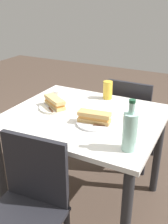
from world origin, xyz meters
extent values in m
plane|color=#47382D|center=(0.00, 0.00, 0.00)|extent=(8.00, 8.00, 0.00)
cube|color=silver|center=(0.00, 0.00, 0.74)|extent=(1.03, 0.88, 0.03)
cylinder|color=#262628|center=(-0.46, -0.38, 0.36)|extent=(0.06, 0.06, 0.73)
cylinder|color=#262628|center=(0.46, -0.38, 0.36)|extent=(0.06, 0.06, 0.73)
cylinder|color=#262628|center=(-0.46, 0.38, 0.36)|extent=(0.06, 0.06, 0.73)
cylinder|color=#262628|center=(0.46, 0.38, 0.36)|extent=(0.06, 0.06, 0.73)
cube|color=black|center=(0.00, 0.72, 0.44)|extent=(0.43, 0.43, 0.02)
cube|color=black|center=(0.01, 0.54, 0.65)|extent=(0.38, 0.06, 0.40)
cylinder|color=black|center=(0.19, 0.56, 0.22)|extent=(0.04, 0.04, 0.43)
cube|color=black|center=(-0.14, -0.72, 0.44)|extent=(0.40, 0.40, 0.02)
cube|color=black|center=(-0.14, -0.54, 0.65)|extent=(0.38, 0.03, 0.40)
cylinder|color=black|center=(-0.32, -0.90, 0.22)|extent=(0.04, 0.04, 0.43)
cylinder|color=black|center=(0.04, -0.90, 0.22)|extent=(0.04, 0.04, 0.43)
cylinder|color=black|center=(-0.32, -0.54, 0.22)|extent=(0.04, 0.04, 0.43)
cylinder|color=black|center=(0.04, -0.54, 0.22)|extent=(0.04, 0.04, 0.43)
cylinder|color=white|center=(-0.12, 0.09, 0.76)|extent=(0.23, 0.23, 0.01)
cube|color=tan|center=(-0.12, 0.09, 0.78)|extent=(0.21, 0.10, 0.02)
cube|color=#CC8438|center=(-0.12, 0.09, 0.81)|extent=(0.20, 0.09, 0.02)
cube|color=tan|center=(-0.12, 0.09, 0.83)|extent=(0.21, 0.10, 0.02)
cube|color=silver|center=(-0.09, 0.16, 0.77)|extent=(0.10, 0.05, 0.00)
cube|color=#59331E|center=(-0.17, 0.13, 0.78)|extent=(0.08, 0.04, 0.01)
cylinder|color=silver|center=(0.23, 0.00, 0.76)|extent=(0.23, 0.23, 0.01)
cube|color=tan|center=(0.23, 0.00, 0.78)|extent=(0.21, 0.17, 0.02)
cube|color=#CC8438|center=(0.23, 0.00, 0.81)|extent=(0.19, 0.15, 0.02)
cube|color=tan|center=(0.23, 0.00, 0.83)|extent=(0.21, 0.17, 0.02)
cube|color=silver|center=(0.29, 0.02, 0.77)|extent=(0.09, 0.07, 0.00)
cube|color=#59331E|center=(0.22, 0.07, 0.78)|extent=(0.07, 0.06, 0.01)
cylinder|color=#99C6B7|center=(-0.41, 0.28, 0.86)|extent=(0.08, 0.08, 0.21)
cylinder|color=#99C6B7|center=(-0.41, 0.28, 1.00)|extent=(0.03, 0.03, 0.06)
cylinder|color=#19472D|center=(-0.41, 0.28, 1.03)|extent=(0.03, 0.03, 0.02)
cylinder|color=gold|center=(-0.02, -0.35, 0.83)|extent=(0.07, 0.07, 0.14)
cylinder|color=silver|center=(0.38, -0.26, 0.77)|extent=(0.08, 0.08, 0.03)
cube|color=white|center=(-0.34, -0.15, 0.76)|extent=(0.14, 0.14, 0.00)
camera|label=1|loc=(-0.74, 1.44, 1.51)|focal=42.12mm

